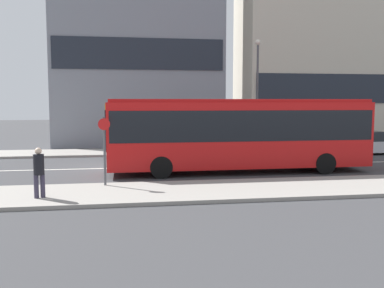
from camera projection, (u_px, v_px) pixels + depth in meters
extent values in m
plane|color=#3A3A3D|center=(119.00, 168.00, 21.02)|extent=(120.00, 120.00, 0.00)
cube|color=gray|center=(117.00, 194.00, 14.87)|extent=(44.00, 3.50, 0.13)
cube|color=gray|center=(120.00, 152.00, 27.16)|extent=(44.00, 3.50, 0.13)
cube|color=silver|center=(119.00, 168.00, 21.02)|extent=(41.80, 0.16, 0.01)
cube|color=#1E232D|center=(140.00, 54.00, 29.91)|extent=(11.95, 0.08, 2.20)
cube|color=beige|center=(332.00, 47.00, 35.06)|extent=(15.26, 5.62, 15.51)
cube|color=#1E232D|center=(349.00, 89.00, 32.61)|extent=(14.65, 0.08, 2.20)
cube|color=red|center=(239.00, 134.00, 19.68)|extent=(11.94, 2.50, 2.92)
cube|color=black|center=(239.00, 125.00, 19.64)|extent=(11.70, 2.53, 1.34)
cube|color=red|center=(239.00, 101.00, 19.53)|extent=(11.76, 2.30, 0.14)
cube|color=black|center=(107.00, 130.00, 18.72)|extent=(0.05, 2.20, 1.75)
cube|color=yellow|center=(106.00, 107.00, 18.63)|extent=(0.04, 1.75, 0.32)
cylinder|color=black|center=(161.00, 167.00, 18.11)|extent=(0.96, 0.28, 0.96)
cylinder|color=black|center=(157.00, 160.00, 20.35)|extent=(0.96, 0.28, 0.96)
cylinder|color=black|center=(325.00, 163.00, 19.27)|extent=(0.96, 0.28, 0.96)
cylinder|color=black|center=(304.00, 157.00, 21.51)|extent=(0.96, 0.28, 0.96)
cube|color=silver|center=(363.00, 146.00, 26.78)|extent=(4.23, 1.81, 0.68)
cube|color=#21262B|center=(361.00, 136.00, 26.70)|extent=(2.33, 1.59, 0.60)
cylinder|color=black|center=(374.00, 147.00, 27.81)|extent=(0.60, 0.18, 0.60)
cylinder|color=black|center=(350.00, 151.00, 25.79)|extent=(0.60, 0.18, 0.60)
cylinder|color=black|center=(337.00, 148.00, 27.40)|extent=(0.60, 0.18, 0.60)
cylinder|color=#383347|center=(36.00, 187.00, 13.85)|extent=(0.15, 0.15, 0.76)
cylinder|color=#383347|center=(43.00, 186.00, 13.94)|extent=(0.15, 0.15, 0.76)
cylinder|color=black|center=(39.00, 164.00, 13.82)|extent=(0.34, 0.34, 0.66)
sphere|color=beige|center=(38.00, 151.00, 13.78)|extent=(0.22, 0.22, 0.22)
cylinder|color=#4C4C51|center=(105.00, 151.00, 15.93)|extent=(0.09, 0.09, 2.56)
cylinder|color=red|center=(104.00, 124.00, 15.77)|extent=(0.44, 0.03, 0.44)
cylinder|color=#4C4C51|center=(257.00, 98.00, 27.00)|extent=(0.14, 0.14, 6.72)
sphere|color=silver|center=(258.00, 42.00, 26.66)|extent=(0.36, 0.36, 0.36)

